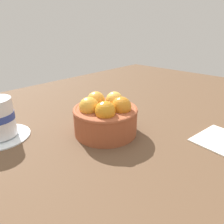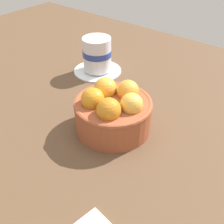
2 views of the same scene
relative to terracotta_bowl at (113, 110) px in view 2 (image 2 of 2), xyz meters
The scene contains 3 objects.
ground_plane 5.69cm from the terracotta_bowl, 146.88° to the right, with size 157.25×101.35×3.05cm, color brown.
terracotta_bowl is the anchor object (origin of this frame).
coffee_cup 23.56cm from the terracotta_bowl, 41.00° to the right, with size 12.34×12.34×9.05cm.
Camera 2 is at (-26.54, 32.78, 34.97)cm, focal length 44.84 mm.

